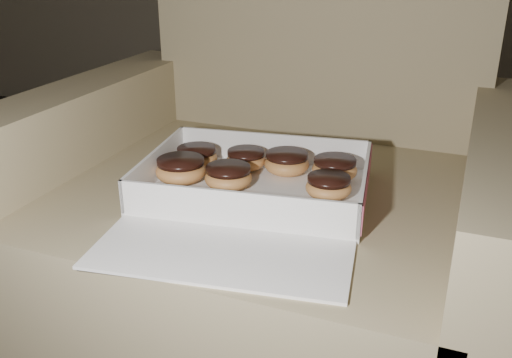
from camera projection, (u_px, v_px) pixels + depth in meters
The scene contains 14 objects.
armchair at pixel (275, 229), 1.19m from camera, with size 0.96×0.81×1.00m.
bakery_box at pixel (252, 196), 0.99m from camera, with size 0.45×0.51×0.07m.
donut_a at pixel (181, 170), 1.05m from camera, with size 0.09×0.09×0.05m.
donut_b at pixel (287, 163), 1.09m from camera, with size 0.09×0.09×0.04m.
donut_c at pixel (329, 186), 0.99m from camera, with size 0.08×0.08×0.04m.
donut_d at pixel (228, 177), 1.03m from camera, with size 0.09×0.09×0.04m.
donut_e at pixel (197, 157), 1.12m from camera, with size 0.08×0.08×0.04m.
donut_f at pixel (246, 159), 1.11m from camera, with size 0.08×0.08×0.04m.
donut_g at pixel (335, 169), 1.06m from camera, with size 0.08×0.08×0.04m.
crumb_a at pixel (255, 204), 0.97m from camera, with size 0.01×0.01×0.00m, color black.
crumb_b at pixel (276, 199), 0.99m from camera, with size 0.01×0.01×0.00m, color black.
crumb_c at pixel (211, 209), 0.95m from camera, with size 0.01×0.01×0.00m, color black.
crumb_d at pixel (167, 203), 0.97m from camera, with size 0.01×0.01×0.00m, color black.
crumb_e at pixel (220, 191), 1.02m from camera, with size 0.01×0.01×0.00m, color black.
Camera 1 is at (0.63, -0.28, 0.88)m, focal length 40.00 mm.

